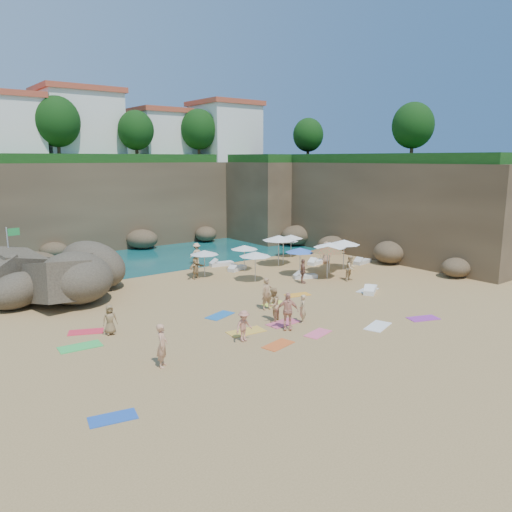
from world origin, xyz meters
TOP-DOWN VIEW (x-y plane):
  - ground at (0.00, 0.00)m, footprint 120.00×120.00m
  - seawater at (0.00, 30.00)m, footprint 120.00×120.00m
  - cliff_back at (2.00, 25.00)m, footprint 44.00×8.00m
  - cliff_right at (19.00, 8.00)m, footprint 8.00×30.00m
  - cliff_corner at (17.00, 20.00)m, footprint 10.00×12.00m
  - rock_promontory at (-11.00, 16.00)m, footprint 12.00×7.00m
  - clifftop_buildings at (2.96, 25.79)m, footprint 28.48×9.48m
  - clifftop_trees at (4.78, 19.52)m, footprint 35.60×23.82m
  - rock_outcrop at (-9.38, 8.64)m, footprint 8.85×7.33m
  - flag_pole at (-11.22, 11.42)m, footprint 0.81×0.17m
  - parasol_0 at (0.53, 7.14)m, footprint 2.07×2.07m
  - parasol_1 at (7.20, 6.77)m, footprint 2.59×2.59m
  - parasol_2 at (4.02, 7.03)m, footprint 2.08×2.08m
  - parasol_3 at (10.44, 8.91)m, footprint 2.05×2.05m
  - parasol_4 at (8.59, 2.57)m, footprint 2.43×2.43m
  - parasol_5 at (7.86, 6.97)m, footprint 2.39×2.39m
  - parasol_6 at (7.18, 1.41)m, footprint 2.44×2.44m
  - parasol_7 at (10.36, 2.77)m, footprint 2.43×2.43m
  - parasol_9 at (2.61, 3.87)m, footprint 2.23×2.23m
  - parasol_10 at (6.21, 3.22)m, footprint 2.19×2.19m
  - lounger_0 at (3.67, 7.48)m, footprint 1.87×1.17m
  - lounger_1 at (10.08, 5.38)m, footprint 1.94×1.00m
  - lounger_2 at (3.64, 9.59)m, footprint 1.97×0.94m
  - lounger_3 at (5.98, 2.39)m, footprint 1.78×1.16m
  - lounger_4 at (13.16, 3.24)m, footprint 1.90×0.88m
  - lounger_5 at (6.66, -2.92)m, footprint 1.95×1.55m
  - towel_0 at (-12.51, -7.98)m, footprint 1.68×1.08m
  - towel_1 at (-1.45, -6.36)m, footprint 1.65×1.10m
  - towel_2 at (-3.96, -6.32)m, footprint 1.70×1.10m
  - towel_3 at (-11.21, -0.99)m, footprint 1.93×1.08m
  - towel_4 at (0.12, -1.23)m, footprint 1.53×0.80m
  - towel_5 at (1.72, -7.47)m, footprint 1.93×1.38m
  - towel_6 at (4.65, -8.15)m, footprint 1.83×1.36m
  - towel_7 at (-10.31, 0.82)m, footprint 1.85×1.43m
  - towel_8 at (-3.64, -1.05)m, footprint 1.86×1.33m
  - towel_9 at (-1.77, -4.15)m, footprint 1.83×1.00m
  - towel_10 at (2.53, -0.57)m, footprint 1.70×1.13m
  - towel_12 at (-4.06, -4.00)m, footprint 1.94×1.12m
  - towel_13 at (6.85, -2.54)m, footprint 1.94×1.33m
  - person_stand_0 at (-9.25, -5.23)m, footprint 0.76×0.79m
  - person_stand_1 at (-1.98, -3.56)m, footprint 1.08×0.99m
  - person_stand_2 at (2.34, 11.21)m, footprint 1.17×0.59m
  - person_stand_3 at (4.84, 1.45)m, footprint 0.90×1.04m
  - person_stand_4 at (10.82, 5.10)m, footprint 0.86×1.00m
  - person_stand_5 at (-0.25, 7.06)m, footprint 1.52×0.78m
  - person_stand_6 at (-0.93, -4.67)m, footprint 0.59×0.66m
  - person_lie_0 at (-4.93, -4.99)m, footprint 1.10×1.56m
  - person_lie_1 at (-2.25, -5.00)m, footprint 1.99×2.17m
  - person_lie_2 at (-9.47, -0.24)m, footprint 0.91×1.52m
  - person_lie_4 at (-0.91, -1.75)m, footprint 0.97×1.87m
  - person_lie_5 at (7.97, -0.07)m, footprint 1.12×1.84m

SIDE VIEW (x-z plane):
  - ground at x=0.00m, z-range 0.00..0.00m
  - rock_promontory at x=-11.00m, z-range -1.00..1.00m
  - rock_outcrop at x=-9.38m, z-range -1.57..1.57m
  - seawater at x=0.00m, z-range 0.00..0.00m
  - towel_4 at x=0.12m, z-range 0.00..0.03m
  - towel_1 at x=-1.45m, z-range 0.00..0.03m
  - towel_0 at x=-12.51m, z-range 0.00..0.03m
  - towel_10 at x=2.53m, z-range 0.00..0.03m
  - towel_2 at x=-3.96m, z-range 0.00..0.03m
  - towel_6 at x=4.65m, z-range 0.00..0.03m
  - towel_7 at x=-10.31m, z-range 0.00..0.03m
  - towel_8 at x=-3.64m, z-range 0.00..0.03m
  - towel_5 at x=1.72m, z-range 0.00..0.03m
  - towel_13 at x=6.85m, z-range 0.00..0.03m
  - towel_9 at x=-1.77m, z-range 0.00..0.03m
  - towel_12 at x=-4.06m, z-range 0.00..0.03m
  - towel_3 at x=-11.21m, z-range 0.00..0.03m
  - lounger_3 at x=5.98m, z-range 0.00..0.26m
  - lounger_0 at x=3.67m, z-range 0.00..0.28m
  - lounger_4 at x=13.16m, z-range 0.00..0.28m
  - lounger_1 at x=10.08m, z-range 0.00..0.29m
  - lounger_2 at x=3.64m, z-range 0.00..0.29m
  - lounger_5 at x=6.66m, z-range 0.00..0.30m
  - person_lie_2 at x=-9.47m, z-range 0.00..0.38m
  - person_lie_0 at x=-4.93m, z-range 0.00..0.39m
  - person_lie_4 at x=-0.91m, z-range 0.00..0.43m
  - person_lie_1 at x=-2.25m, z-range 0.00..0.46m
  - person_lie_5 at x=7.97m, z-range 0.00..0.65m
  - person_stand_6 at x=-0.93m, z-range 0.00..1.50m
  - person_stand_5 at x=-0.25m, z-range 0.00..1.58m
  - person_stand_3 at x=4.84m, z-range 0.00..1.68m
  - person_stand_2 at x=2.34m, z-range 0.00..1.74m
  - person_stand_1 at x=-1.98m, z-range 0.00..1.80m
  - person_stand_4 at x=10.82m, z-range 0.00..1.80m
  - person_stand_0 at x=-9.25m, z-range 0.00..1.83m
  - parasol_3 at x=10.44m, z-range 0.81..2.74m
  - parasol_0 at x=0.53m, z-range 0.82..2.78m
  - parasol_2 at x=4.02m, z-range 0.82..2.79m
  - parasol_10 at x=6.21m, z-range 0.87..2.94m
  - parasol_9 at x=2.61m, z-range 0.88..2.98m
  - parasol_5 at x=7.86m, z-range 0.95..3.21m
  - parasol_4 at x=8.59m, z-range 0.96..3.26m
  - parasol_7 at x=10.36m, z-range 0.96..3.26m
  - parasol_6 at x=7.18m, z-range 0.96..3.27m
  - parasol_1 at x=7.20m, z-range 1.02..3.48m
  - flag_pole at x=-11.22m, z-range 0.57..4.73m
  - cliff_back at x=2.00m, z-range 0.00..8.00m
  - cliff_right at x=19.00m, z-range 0.00..8.00m
  - cliff_corner at x=17.00m, z-range 0.00..8.00m
  - clifftop_buildings at x=2.96m, z-range 7.74..14.74m
  - clifftop_trees at x=4.78m, z-range 9.06..13.46m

